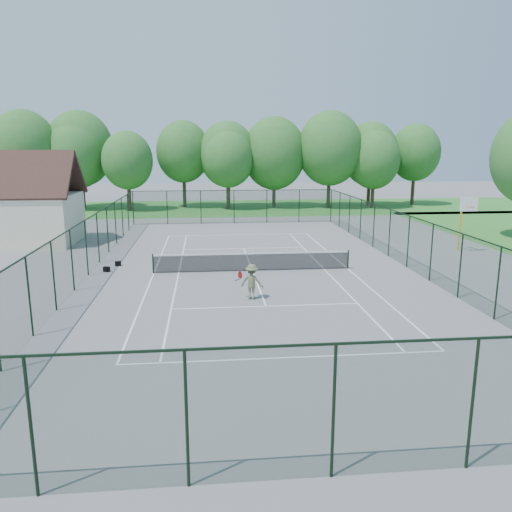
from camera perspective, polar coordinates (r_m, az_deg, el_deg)
The scene contains 11 objects.
ground at distance 28.09m, azimuth -0.41°, elevation -1.72°, with size 140.00×140.00×0.00m, color gray.
grass_far at distance 57.59m, azimuth -3.20°, elevation 5.54°, with size 80.00×16.00×0.01m, color #388630.
court_lines at distance 28.09m, azimuth -0.41°, elevation -1.71°, with size 11.05×23.85×0.01m.
tennis_net at distance 27.95m, azimuth -0.41°, elevation -0.58°, with size 11.08×0.08×1.10m.
fence_enclosure at distance 27.75m, azimuth -0.41°, elevation 1.41°, with size 18.05×36.05×3.02m.
utility_building at distance 39.67m, azimuth -25.70°, elevation 5.78°, with size 8.60×6.27×6.63m.
tree_line_far at distance 57.19m, azimuth -3.27°, elevation 11.51°, with size 39.40×6.40×9.70m.
basketball_goal at distance 35.60m, azimuth 22.78°, elevation 4.52°, with size 1.20×1.43×3.65m.
sports_bag_a at distance 29.14m, azimuth -16.71°, elevation -1.45°, with size 0.35×0.21×0.28m, color black.
sports_bag_b at distance 30.35m, azimuth -15.49°, elevation -0.84°, with size 0.35×0.22×0.28m, color black.
tennis_player at distance 22.79m, azimuth -0.48°, elevation -2.95°, with size 1.92×1.00×1.63m.
Camera 1 is at (-2.52, -27.12, 6.84)m, focal length 35.00 mm.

